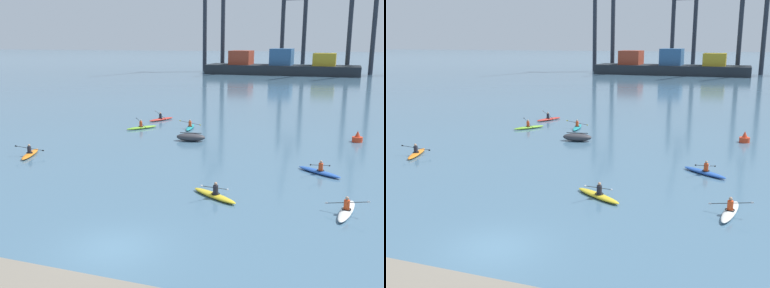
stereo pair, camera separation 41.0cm
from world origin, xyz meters
The scene contains 14 objects.
ground_plane centered at (0.00, 0.00, 0.00)m, with size 800.00×800.00×0.00m, color #476B84.
container_barge centered at (-7.89, 107.38, 2.22)m, with size 40.32×10.61×6.84m.
gantry_crane_west centered at (-28.61, 112.92, 19.65)m, with size 6.70×19.35×39.50m.
gantry_crane_west_mid centered at (-6.68, 121.08, 17.16)m, with size 7.52×20.64×34.85m.
gantry_crane_east_mid centered at (12.01, 113.79, 16.66)m, with size 7.22×17.96×33.77m.
capsized_dinghy centered at (-3.80, 21.20, 0.35)m, with size 2.73×1.46×0.76m.
channel_buoy centered at (10.30, 25.64, 0.36)m, with size 0.90×0.90×1.00m.
kayak_red centered at (-10.46, 30.18, 0.17)m, with size 2.08×3.30×1.07m.
kayak_yellow centered at (2.35, 7.55, 0.17)m, with size 3.21×2.29×1.01m.
kayak_orange centered at (-13.92, 12.11, 0.17)m, with size 2.15×3.40×0.95m.
kayak_white centered at (9.48, 7.48, 0.17)m, with size 2.23×3.45×0.95m.
kayak_teal centered at (-5.75, 26.65, 0.17)m, with size 2.24×3.45×0.95m.
kayak_blue centered at (7.72, 14.38, 0.17)m, with size 3.15×2.41×0.95m.
kayak_lime centered at (-10.40, 24.95, 0.17)m, with size 2.54×3.07×1.04m.
Camera 2 is at (9.34, -15.52, 8.70)m, focal length 41.74 mm.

